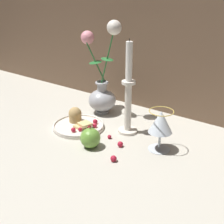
# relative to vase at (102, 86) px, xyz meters

# --- Properties ---
(ground_plane) EXTENTS (2.40, 2.40, 0.00)m
(ground_plane) POSITION_rel_vase_xyz_m (0.15, -0.17, -0.11)
(ground_plane) COLOR #B7B2A3
(ground_plane) RESTS_ON ground
(vase) EXTENTS (0.20, 0.11, 0.38)m
(vase) POSITION_rel_vase_xyz_m (0.00, 0.00, 0.00)
(vase) COLOR #A3A3A8
(vase) RESTS_ON ground_plane
(plate_with_pastries) EXTENTS (0.19, 0.19, 0.07)m
(plate_with_pastries) POSITION_rel_vase_xyz_m (0.01, -0.17, -0.10)
(plate_with_pastries) COLOR silver
(plate_with_pastries) RESTS_ON ground_plane
(wine_glass) EXTENTS (0.08, 0.08, 0.14)m
(wine_glass) POSITION_rel_vase_xyz_m (0.34, -0.13, -0.02)
(wine_glass) COLOR silver
(wine_glass) RESTS_ON ground_plane
(candlestick) EXTENTS (0.07, 0.07, 0.34)m
(candlestick) POSITION_rel_vase_xyz_m (0.19, -0.09, 0.02)
(candlestick) COLOR silver
(candlestick) RESTS_ON ground_plane
(apple_beside_vase) EXTENTS (0.07, 0.07, 0.08)m
(apple_beside_vase) POSITION_rel_vase_xyz_m (0.15, -0.26, -0.08)
(apple_beside_vase) COLOR #669938
(apple_beside_vase) RESTS_ON ground_plane
(berry_near_plate) EXTENTS (0.02, 0.02, 0.02)m
(berry_near_plate) POSITION_rel_vase_xyz_m (0.23, -0.20, -0.11)
(berry_near_plate) COLOR #AD192D
(berry_near_plate) RESTS_ON ground_plane
(berry_front_center) EXTENTS (0.01, 0.01, 0.01)m
(berry_front_center) POSITION_rel_vase_xyz_m (0.16, -0.17, -0.11)
(berry_front_center) COLOR #AD192D
(berry_front_center) RESTS_ON ground_plane
(berry_by_glass_stem) EXTENTS (0.02, 0.02, 0.02)m
(berry_by_glass_stem) POSITION_rel_vase_xyz_m (0.26, -0.28, -0.10)
(berry_by_glass_stem) COLOR #AD192D
(berry_by_glass_stem) RESTS_ON ground_plane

